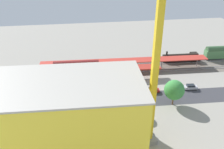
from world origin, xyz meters
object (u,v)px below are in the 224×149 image
at_px(freight_coach_far, 77,68).
at_px(parked_car_3, 136,91).
at_px(tower_crane, 159,61).
at_px(street_tree_4, 126,94).
at_px(street_tree_0, 97,97).
at_px(parked_car_6, 76,96).
at_px(construction_building, 63,121).
at_px(parked_car_0, 190,87).
at_px(street_tree_2, 60,103).
at_px(box_truck_0, 79,112).
at_px(parked_car_4, 116,93).
at_px(platform_canopy_near, 94,69).
at_px(street_tree_1, 73,96).
at_px(street_tree_3, 174,90).
at_px(parked_car_2, 153,90).
at_px(parked_car_1, 173,89).
at_px(parked_car_5, 95,95).
at_px(locomotive, 182,58).
at_px(traffic_light, 126,82).
at_px(platform_canopy_far, 125,61).

relative_size(freight_coach_far, parked_car_3, 4.15).
distance_m(tower_crane, street_tree_4, 22.31).
bearing_deg(tower_crane, street_tree_0, -49.35).
height_order(parked_car_6, construction_building, construction_building).
relative_size(parked_car_0, street_tree_2, 0.68).
bearing_deg(parked_car_6, box_truck_0, 93.11).
relative_size(freight_coach_far, parked_car_6, 4.44).
xyz_separation_m(construction_building, street_tree_4, (-17.76, -15.14, -4.06)).
bearing_deg(parked_car_4, platform_canopy_near, -63.08).
relative_size(freight_coach_far, street_tree_1, 1.99).
height_order(street_tree_2, street_tree_3, street_tree_3).
xyz_separation_m(parked_car_2, street_tree_4, (11.16, 8.64, 4.71)).
height_order(freight_coach_far, parked_car_1, freight_coach_far).
relative_size(parked_car_4, parked_car_6, 1.07).
distance_m(parked_car_6, street_tree_4, 17.90).
height_order(box_truck_0, street_tree_2, street_tree_2).
relative_size(parked_car_3, parked_car_5, 0.92).
relative_size(parked_car_5, tower_crane, 0.12).
relative_size(parked_car_0, parked_car_6, 1.20).
relative_size(parked_car_1, parked_car_5, 0.90).
bearing_deg(parked_car_4, parked_car_6, -0.16).
height_order(platform_canopy_near, street_tree_0, street_tree_0).
height_order(platform_canopy_near, street_tree_4, street_tree_4).
xyz_separation_m(box_truck_0, street_tree_1, (1.25, -2.23, 4.33)).
relative_size(parked_car_3, street_tree_2, 0.61).
bearing_deg(parked_car_1, street_tree_4, 24.39).
height_order(parked_car_4, street_tree_1, street_tree_1).
bearing_deg(locomotive, freight_coach_far, 8.02).
xyz_separation_m(parked_car_1, street_tree_0, (26.94, 7.58, 4.09)).
height_order(parked_car_6, traffic_light, traffic_light).
distance_m(street_tree_1, traffic_light, 20.09).
bearing_deg(street_tree_4, box_truck_0, 6.45).
bearing_deg(street_tree_2, locomotive, -147.49).
bearing_deg(street_tree_1, street_tree_3, 179.94).
xyz_separation_m(platform_canopy_near, traffic_light, (-9.91, 10.75, -0.07)).
height_order(freight_coach_far, parked_car_5, freight_coach_far).
distance_m(locomotive, box_truck_0, 56.78).
height_order(platform_canopy_far, parked_car_5, platform_canopy_far).
height_order(platform_canopy_far, parked_car_4, platform_canopy_far).
relative_size(platform_canopy_near, parked_car_5, 10.64).
height_order(platform_canopy_near, street_tree_2, street_tree_2).
relative_size(parked_car_1, street_tree_3, 0.51).
relative_size(platform_canopy_far, parked_car_4, 15.57).
bearing_deg(parked_car_4, street_tree_0, 48.84).
relative_size(parked_car_1, box_truck_0, 0.50).
xyz_separation_m(parked_car_4, street_tree_0, (6.94, 7.94, 4.10)).
bearing_deg(traffic_light, tower_crane, 94.94).
bearing_deg(street_tree_1, parked_car_5, -130.97).
height_order(parked_car_3, street_tree_4, street_tree_4).
xyz_separation_m(construction_building, box_truck_0, (-3.42, -13.52, -7.78)).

